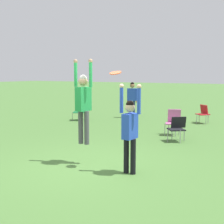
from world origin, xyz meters
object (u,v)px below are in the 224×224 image
at_px(camping_chair_0, 81,110).
at_px(camping_chair_5, 177,127).
at_px(person_defending, 130,127).
at_px(person_spectator_far, 132,96).
at_px(person_jumping, 83,100).
at_px(frisbee, 115,73).
at_px(camping_chair_4, 173,120).
at_px(camping_chair_3, 203,112).

relative_size(camping_chair_0, camping_chair_5, 1.06).
distance_m(person_defending, person_spectator_far, 8.75).
height_order(person_defending, person_spectator_far, person_defending).
bearing_deg(person_spectator_far, camping_chair_0, -154.67).
distance_m(person_jumping, person_defending, 1.45).
xyz_separation_m(person_jumping, frisbee, (0.86, 0.06, 0.65)).
height_order(frisbee, camping_chair_5, frisbee).
height_order(person_jumping, camping_chair_4, person_jumping).
bearing_deg(frisbee, person_spectator_far, 113.93).
distance_m(frisbee, camping_chair_4, 4.83).
bearing_deg(person_jumping, frisbee, -80.34).
distance_m(frisbee, camping_chair_3, 7.91).
bearing_deg(person_jumping, person_spectator_far, 23.95).
height_order(person_jumping, person_defending, person_jumping).
relative_size(person_jumping, camping_chair_5, 2.61).
bearing_deg(camping_chair_5, person_defending, 54.96).
relative_size(person_defending, frisbee, 7.32).
bearing_deg(person_spectator_far, person_defending, -86.12).
bearing_deg(person_jumping, camping_chair_5, -11.87).
bearing_deg(camping_chair_0, person_jumping, 93.84).
relative_size(camping_chair_0, person_spectator_far, 0.47).
bearing_deg(camping_chair_4, frisbee, 71.56).
xyz_separation_m(person_jumping, camping_chair_3, (0.97, 7.78, -1.10)).
height_order(camping_chair_0, camping_chair_5, camping_chair_0).
bearing_deg(person_jumping, person_defending, -90.00).
height_order(frisbee, camping_chair_0, frisbee).
height_order(camping_chair_4, camping_chair_5, camping_chair_4).
distance_m(camping_chair_0, camping_chair_4, 5.13).
height_order(camping_chair_0, person_spectator_far, person_spectator_far).
relative_size(camping_chair_3, camping_chair_5, 1.03).
bearing_deg(camping_chair_0, frisbee, 99.25).
bearing_deg(camping_chair_4, person_spectator_far, -64.73).
xyz_separation_m(person_jumping, person_spectator_far, (-2.53, 7.71, -0.51)).
distance_m(camping_chair_3, person_spectator_far, 3.55).
relative_size(person_jumping, camping_chair_4, 2.24).
bearing_deg(camping_chair_4, person_defending, 77.22).
bearing_deg(camping_chair_0, person_defending, 100.82).
height_order(camping_chair_3, camping_chair_5, camping_chair_3).
distance_m(person_defending, frisbee, 1.29).
distance_m(camping_chair_3, camping_chair_4, 3.21).
height_order(person_defending, camping_chair_0, person_defending).
bearing_deg(camping_chair_3, camping_chair_0, 59.45).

